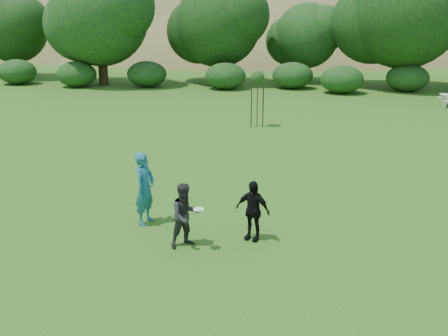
# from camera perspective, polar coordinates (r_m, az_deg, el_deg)

# --- Properties ---
(ground) EXTENTS (120.00, 120.00, 0.00)m
(ground) POSITION_cam_1_polar(r_m,az_deg,el_deg) (13.03, -1.80, -8.61)
(ground) COLOR #19470C
(ground) RESTS_ON ground
(player_teal) EXTENTS (0.66, 0.85, 2.07)m
(player_teal) POSITION_cam_1_polar(r_m,az_deg,el_deg) (14.00, -9.04, -2.31)
(player_teal) COLOR #1B637B
(player_teal) RESTS_ON ground
(player_grey) EXTENTS (1.03, 0.99, 1.68)m
(player_grey) POSITION_cam_1_polar(r_m,az_deg,el_deg) (12.60, -4.42, -5.42)
(player_grey) COLOR #252527
(player_grey) RESTS_ON ground
(player_black) EXTENTS (1.02, 0.71, 1.61)m
(player_black) POSITION_cam_1_polar(r_m,az_deg,el_deg) (12.96, 3.28, -4.86)
(player_black) COLOR black
(player_black) RESTS_ON ground
(frisbee) EXTENTS (0.27, 0.27, 0.03)m
(frisbee) POSITION_cam_1_polar(r_m,az_deg,el_deg) (12.27, -2.91, -4.74)
(frisbee) COLOR white
(frisbee) RESTS_ON ground
(sapling) EXTENTS (0.70, 0.70, 2.85)m
(sapling) POSITION_cam_1_polar(r_m,az_deg,el_deg) (25.41, 3.88, 10.07)
(sapling) COLOR #3A2316
(sapling) RESTS_ON ground
(hillside) EXTENTS (150.00, 72.00, 52.00)m
(hillside) POSITION_cam_1_polar(r_m,az_deg,el_deg) (81.95, 5.83, 5.09)
(hillside) COLOR olive
(hillside) RESTS_ON ground
(tree_row) EXTENTS (53.92, 10.38, 9.62)m
(tree_row) POSITION_cam_1_polar(r_m,az_deg,el_deg) (40.23, 9.94, 16.15)
(tree_row) COLOR #3A2616
(tree_row) RESTS_ON ground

